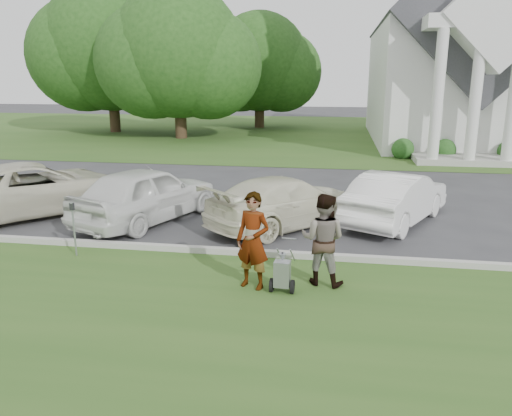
% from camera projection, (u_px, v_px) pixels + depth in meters
% --- Properties ---
extents(ground, '(120.00, 120.00, 0.00)m').
position_uv_depth(ground, '(228.00, 263.00, 10.90)').
color(ground, '#333335').
rests_on(ground, ground).
extents(grass_strip, '(80.00, 7.00, 0.01)m').
position_uv_depth(grass_strip, '(187.00, 330.00, 8.03)').
color(grass_strip, '#2E521C').
rests_on(grass_strip, ground).
extents(church_lawn, '(80.00, 30.00, 0.01)m').
position_uv_depth(church_lawn, '(307.00, 132.00, 36.66)').
color(church_lawn, '#2E521C').
rests_on(church_lawn, ground).
extents(curb, '(80.00, 0.18, 0.15)m').
position_uv_depth(curb, '(233.00, 252.00, 11.40)').
color(curb, '#9E9E93').
rests_on(curb, ground).
extents(church, '(9.19, 19.00, 24.10)m').
position_uv_depth(church, '(455.00, 43.00, 30.04)').
color(church, white).
rests_on(church, ground).
extents(tree_left, '(10.63, 8.40, 9.71)m').
position_uv_depth(tree_left, '(178.00, 58.00, 31.83)').
color(tree_left, '#332316').
rests_on(tree_left, ground).
extents(tree_far, '(11.64, 9.20, 10.73)m').
position_uv_depth(tree_far, '(110.00, 52.00, 35.48)').
color(tree_far, '#332316').
rests_on(tree_far, ground).
extents(tree_back, '(9.61, 7.60, 8.89)m').
position_uv_depth(tree_back, '(259.00, 67.00, 38.94)').
color(tree_back, '#332316').
rests_on(tree_back, ground).
extents(striping_cart, '(0.47, 0.93, 0.84)m').
position_uv_depth(striping_cart, '(282.00, 274.00, 9.34)').
color(striping_cart, black).
rests_on(striping_cart, ground).
extents(person_left, '(0.79, 0.65, 1.87)m').
position_uv_depth(person_left, '(253.00, 241.00, 9.41)').
color(person_left, '#999999').
rests_on(person_left, ground).
extents(person_right, '(1.01, 0.86, 1.81)m').
position_uv_depth(person_right, '(323.00, 240.00, 9.60)').
color(person_right, '#999999').
rests_on(person_right, ground).
extents(parking_meter_near, '(0.09, 0.08, 1.26)m').
position_uv_depth(parking_meter_near, '(73.00, 222.00, 11.14)').
color(parking_meter_near, '#93979B').
rests_on(parking_meter_near, ground).
extents(car_a, '(5.58, 5.82, 1.54)m').
position_uv_depth(car_a, '(35.00, 188.00, 14.67)').
color(car_a, beige).
rests_on(car_a, ground).
extents(car_b, '(3.45, 5.01, 1.58)m').
position_uv_depth(car_b, '(147.00, 194.00, 13.89)').
color(car_b, silver).
rests_on(car_b, ground).
extents(car_c, '(4.52, 4.76, 1.36)m').
position_uv_depth(car_c, '(285.00, 202.00, 13.47)').
color(car_c, beige).
rests_on(car_c, ground).
extents(car_d, '(3.32, 4.57, 1.43)m').
position_uv_depth(car_d, '(396.00, 197.00, 13.79)').
color(car_d, white).
rests_on(car_d, ground).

